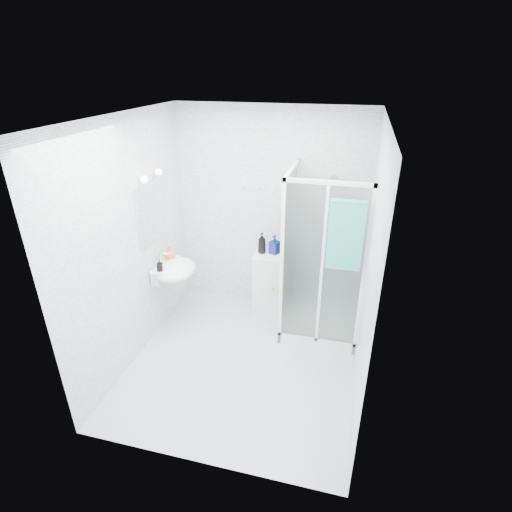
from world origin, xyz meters
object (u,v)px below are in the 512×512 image
(shower_enclosure, at_px, (314,299))
(hand_towel, at_px, (346,234))
(shampoo_bottle_a, at_px, (262,243))
(wall_basin, at_px, (174,270))
(shampoo_bottle_b, at_px, (274,244))
(soap_dispenser_orange, at_px, (170,253))
(soap_dispenser_black, at_px, (160,265))
(storage_cabinet, at_px, (268,284))

(shower_enclosure, relative_size, hand_towel, 2.69)
(shower_enclosure, distance_m, shampoo_bottle_a, 0.94)
(shower_enclosure, distance_m, wall_basin, 1.72)
(shampoo_bottle_b, bearing_deg, shower_enclosure, -28.99)
(soap_dispenser_orange, bearing_deg, hand_towel, -5.89)
(shower_enclosure, height_order, soap_dispenser_black, shower_enclosure)
(wall_basin, xyz_separation_m, soap_dispenser_orange, (-0.09, 0.12, 0.15))
(shower_enclosure, height_order, soap_dispenser_orange, shower_enclosure)
(shampoo_bottle_a, bearing_deg, hand_towel, -34.22)
(storage_cabinet, xyz_separation_m, soap_dispenser_black, (-1.09, -0.75, 0.51))
(shower_enclosure, relative_size, wall_basin, 3.57)
(shower_enclosure, bearing_deg, shampoo_bottle_a, 158.44)
(shampoo_bottle_b, height_order, soap_dispenser_black, shampoo_bottle_b)
(storage_cabinet, relative_size, shampoo_bottle_b, 3.56)
(wall_basin, xyz_separation_m, soap_dispenser_black, (-0.08, -0.17, 0.14))
(storage_cabinet, xyz_separation_m, hand_towel, (0.92, -0.66, 1.07))
(shower_enclosure, height_order, shampoo_bottle_a, shower_enclosure)
(shower_enclosure, bearing_deg, wall_basin, -169.19)
(shampoo_bottle_a, distance_m, soap_dispenser_orange, 1.13)
(shampoo_bottle_a, bearing_deg, wall_basin, -147.20)
(storage_cabinet, bearing_deg, wall_basin, -155.11)
(storage_cabinet, height_order, shampoo_bottle_b, shampoo_bottle_b)
(shower_enclosure, relative_size, storage_cabinet, 2.35)
(shampoo_bottle_a, distance_m, shampoo_bottle_b, 0.16)
(wall_basin, bearing_deg, storage_cabinet, 29.64)
(shampoo_bottle_b, bearing_deg, wall_basin, -149.82)
(storage_cabinet, bearing_deg, shower_enclosure, -27.21)
(hand_towel, bearing_deg, shampoo_bottle_b, 140.08)
(hand_towel, bearing_deg, wall_basin, 177.49)
(hand_towel, distance_m, shampoo_bottle_a, 1.32)
(shower_enclosure, distance_m, storage_cabinet, 0.69)
(soap_dispenser_black, bearing_deg, shower_enclosure, 15.77)
(storage_cabinet, xyz_separation_m, shampoo_bottle_b, (0.07, 0.05, 0.54))
(wall_basin, height_order, shampoo_bottle_a, shampoo_bottle_a)
(soap_dispenser_orange, bearing_deg, shampoo_bottle_b, 23.28)
(shower_enclosure, xyz_separation_m, hand_towel, (0.29, -0.40, 1.05))
(shampoo_bottle_a, xyz_separation_m, shampoo_bottle_b, (0.15, 0.03, -0.02))
(shower_enclosure, xyz_separation_m, soap_dispenser_black, (-1.73, -0.49, 0.49))
(shampoo_bottle_a, xyz_separation_m, soap_dispenser_black, (-1.01, -0.77, -0.05))
(hand_towel, xyz_separation_m, shampoo_bottle_b, (-0.86, 0.72, -0.52))
(shower_enclosure, height_order, hand_towel, shower_enclosure)
(storage_cabinet, distance_m, soap_dispenser_orange, 1.31)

